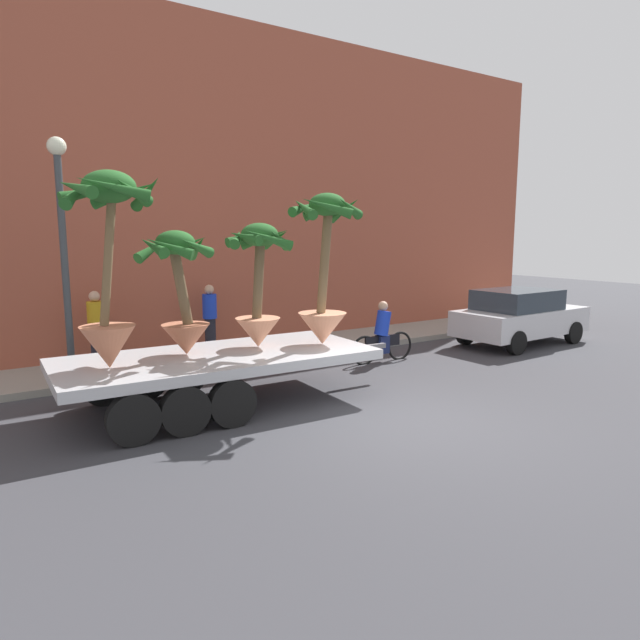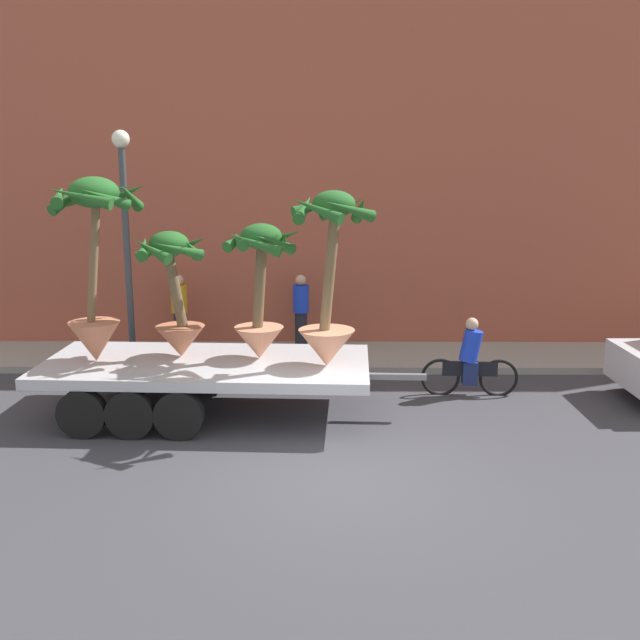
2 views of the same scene
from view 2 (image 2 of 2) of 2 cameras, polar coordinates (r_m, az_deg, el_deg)
name	(u,v)px [view 2 (image 2 of 2)]	position (r m, az deg, el deg)	size (l,w,h in m)	color
ground_plane	(341,477)	(10.39, 1.67, -12.37)	(60.00, 60.00, 0.00)	#38383D
sidewalk	(335,357)	(16.11, 1.22, -2.95)	(24.00, 2.20, 0.15)	gray
building_facade	(335,163)	(17.22, 1.21, 12.36)	(24.00, 1.20, 8.64)	#9E4C38
flatbed_trailer	(193,372)	(12.74, -10.06, -4.11)	(6.67, 2.71, 0.98)	#B7BABF
potted_palm_rear	(175,294)	(12.75, -11.45, 2.03)	(1.39, 1.41, 2.22)	#B26647
potted_palm_middle	(329,286)	(11.88, 0.73, 2.69)	(1.42, 1.51, 2.93)	tan
potted_palm_front	(95,262)	(12.70, -17.43, 4.43)	(1.68, 1.60, 3.15)	#C17251
potted_palm_extra	(260,289)	(12.41, -4.76, 2.50)	(1.43, 1.41, 2.36)	tan
cyclist	(470,361)	(13.88, 11.85, -3.22)	(1.84, 0.36, 1.54)	black
pedestrian_near_gate	(301,310)	(16.35, -1.53, 0.78)	(0.36, 0.36, 1.71)	black
pedestrian_far_left	(180,310)	(16.66, -11.10, 0.77)	(0.36, 0.36, 1.71)	black
street_lamp	(125,218)	(15.32, -15.22, 7.82)	(0.36, 0.36, 4.83)	#383D42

